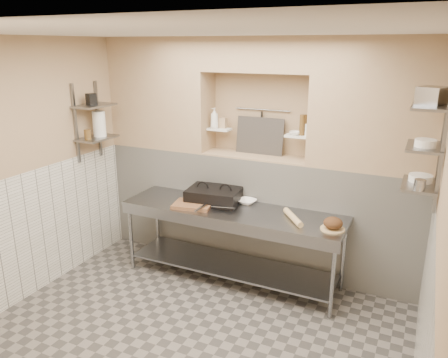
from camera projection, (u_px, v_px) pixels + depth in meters
The scene contains 48 objects.
floor at pixel (188, 342), 4.22m from camera, with size 4.00×3.90×0.10m, color #655F59.
ceiling at pixel (179, 25), 3.36m from camera, with size 4.00×3.90×0.10m, color silver.
wall_left at pixel (16, 173), 4.63m from camera, with size 0.10×3.90×2.80m, color tan.
wall_right at pixel (446, 246), 2.96m from camera, with size 0.10×3.90×2.80m, color tan.
wall_back at pixel (264, 152), 5.52m from camera, with size 4.00×0.10×2.80m, color tan.
backwall_lower at pixel (255, 210), 5.51m from camera, with size 4.00×0.40×1.40m, color silver.
alcove_sill at pixel (256, 156), 5.30m from camera, with size 1.30×0.40×0.02m, color tan.
backwall_pillar_left at pixel (162, 94), 5.64m from camera, with size 1.35×0.40×1.40m, color tan.
backwall_pillar_right at pixel (376, 105), 4.56m from camera, with size 1.35×0.40×1.40m, color tan.
backwall_header at pixel (259, 54), 4.95m from camera, with size 1.30×0.40×0.40m, color tan.
wainscot_left at pixel (29, 235), 4.81m from camera, with size 0.02×3.90×1.40m, color silver.
wainscot_right at pixel (422, 331), 3.19m from camera, with size 0.02×3.90×1.40m, color silver.
alcove_shelf_left at pixel (219, 129), 5.42m from camera, with size 0.28×0.16×0.03m, color white.
alcove_shelf_right at pixel (298, 136), 5.01m from camera, with size 0.28×0.16×0.03m, color white.
utensil_rail at pixel (262, 110), 5.29m from camera, with size 0.02×0.02×0.70m, color gray.
hanging_steel at pixel (262, 124), 5.32m from camera, with size 0.02×0.02×0.30m, color black.
splash_panel at pixel (260, 136), 5.32m from camera, with size 0.60×0.02×0.45m, color #383330.
shelf_rail_left_a at pixel (98, 119), 5.56m from camera, with size 0.03×0.03×0.95m, color slate.
shelf_rail_left_b at pixel (76, 124), 5.21m from camera, with size 0.03×0.03×0.95m, color slate.
wall_shelf_left_lower at pixel (97, 138), 5.39m from camera, with size 0.30×0.50×0.03m, color slate.
wall_shelf_left_upper at pixel (94, 106), 5.27m from camera, with size 0.30×0.50×0.03m, color slate.
shelf_rail_right_a at pixel (442, 144), 3.94m from camera, with size 0.03×0.03×1.05m, color slate.
shelf_rail_right_b at pixel (442, 153), 3.59m from camera, with size 0.03×0.03×1.05m, color slate.
wall_shelf_right_lower at pixel (420, 185), 3.92m from camera, with size 0.30×0.50×0.03m, color slate.
wall_shelf_right_mid at pixel (425, 147), 3.82m from camera, with size 0.30×0.50×0.03m, color slate.
wall_shelf_right_upper at pixel (431, 107), 3.72m from camera, with size 0.30×0.50×0.03m, color slate.
prep_table at pixel (231, 230), 5.07m from camera, with size 2.60×0.70×0.90m.
panini_press at pixel (214, 195), 5.21m from camera, with size 0.66×0.52×0.17m.
cutting_board at pixel (193, 205), 5.08m from camera, with size 0.44×0.31×0.04m, color brown.
knife_blade at pixel (223, 207), 4.94m from camera, with size 0.27×0.03×0.01m, color gray.
tongs at pixel (201, 207), 4.90m from camera, with size 0.03×0.03×0.28m, color gray.
mixing_bowl at pixel (247, 202), 5.17m from camera, with size 0.21×0.21×0.05m, color white.
rolling_pin at pixel (293, 217), 4.68m from camera, with size 0.07×0.07×0.44m, color tan.
bread_board at pixel (333, 229), 4.45m from camera, with size 0.25×0.25×0.01m, color tan.
bread_loaf at pixel (333, 223), 4.43m from camera, with size 0.20×0.20×0.12m, color #4C2D19.
bottle_soap at pixel (214, 118), 5.36m from camera, with size 0.10×0.10×0.25m, color white.
jar_alcove at pixel (223, 123), 5.42m from camera, with size 0.08×0.08×0.13m, color tan.
bowl_alcove at pixel (295, 133), 5.01m from camera, with size 0.13×0.13×0.04m, color white.
condiment_a at pixel (304, 125), 4.98m from camera, with size 0.06×0.06×0.24m, color #553C1B.
condiment_b at pixel (302, 125), 4.95m from camera, with size 0.06×0.06×0.24m, color #553C1B.
condiment_c at pixel (308, 130), 4.94m from camera, with size 0.08×0.08×0.13m, color white.
jug_left at pixel (99, 124), 5.39m from camera, with size 0.16×0.16×0.31m, color white.
jar_left at pixel (88, 135), 5.23m from camera, with size 0.08×0.08×0.12m, color #553C1B.
box_left_upper at pixel (91, 99), 5.21m from camera, with size 0.10×0.10×0.14m, color black.
bowl_right at pixel (421, 178), 3.97m from camera, with size 0.21×0.21×0.06m, color white.
canister_right at pixel (420, 185), 3.73m from camera, with size 0.10×0.10×0.10m, color gray.
bowl_right_mid at pixel (426, 143), 3.75m from camera, with size 0.18×0.18×0.07m, color white.
basket_right at pixel (432, 96), 3.73m from camera, with size 0.20×0.24×0.15m, color gray.
Camera 1 is at (1.83, -3.08, 2.71)m, focal length 35.00 mm.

